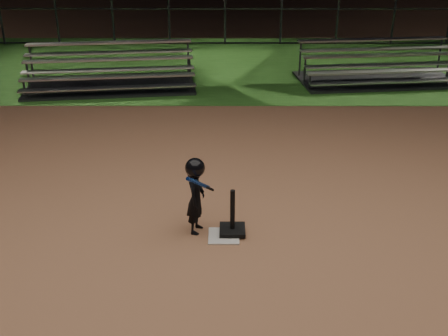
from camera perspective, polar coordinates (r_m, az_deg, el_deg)
ground at (r=8.09m, az=-0.02°, el=-7.19°), size 80.00×80.00×0.00m
grass_strip at (r=17.39m, az=0.10°, el=10.70°), size 60.00×8.00×0.01m
home_plate at (r=8.09m, az=-0.02°, el=-7.11°), size 0.45×0.45×0.02m
batting_tee at (r=8.11m, az=0.88°, el=-5.92°), size 0.38×0.38×0.69m
child_batter at (r=7.94m, az=-2.97°, el=-2.67°), size 0.44×0.62×1.18m
bleacher_left at (r=15.33m, az=-11.73°, el=9.06°), size 4.74×2.75×1.10m
bleacher_right at (r=16.16m, az=15.72°, el=9.44°), size 4.57×2.61×1.07m
backstop_fence at (r=20.08m, az=0.11°, el=16.27°), size 20.08×0.08×2.50m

